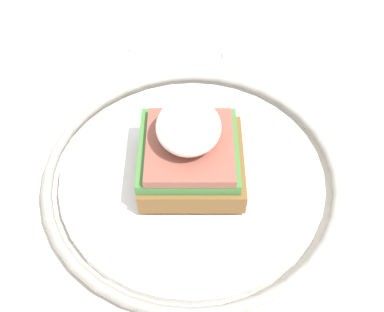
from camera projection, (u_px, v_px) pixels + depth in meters
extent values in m
cube|color=beige|center=(148.00, 157.00, 0.48)|extent=(1.00, 0.76, 0.03)
cylinder|color=beige|center=(25.00, 107.00, 1.05)|extent=(0.06, 0.06, 0.71)
cylinder|color=beige|center=(319.00, 107.00, 1.05)|extent=(0.06, 0.06, 0.71)
cylinder|color=white|center=(192.00, 176.00, 0.44)|extent=(0.24, 0.24, 0.01)
torus|color=gray|center=(192.00, 173.00, 0.44)|extent=(0.27, 0.27, 0.01)
cube|color=brown|center=(192.00, 163.00, 0.43)|extent=(0.09, 0.09, 0.02)
cube|color=#427A38|center=(188.00, 149.00, 0.42)|extent=(0.09, 0.09, 0.01)
cube|color=brown|center=(190.00, 146.00, 0.41)|extent=(0.08, 0.07, 0.01)
ellipsoid|color=white|center=(188.00, 127.00, 0.39)|extent=(0.06, 0.05, 0.03)
cylinder|color=#E5C656|center=(192.00, 124.00, 0.47)|extent=(0.04, 0.04, 0.00)
cube|color=silver|center=(177.00, 50.00, 0.56)|extent=(0.02, 0.11, 0.00)
cube|color=silver|center=(238.00, 53.00, 0.56)|extent=(0.02, 0.04, 0.00)
cube|color=white|center=(31.00, 23.00, 0.60)|extent=(0.11, 0.14, 0.01)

